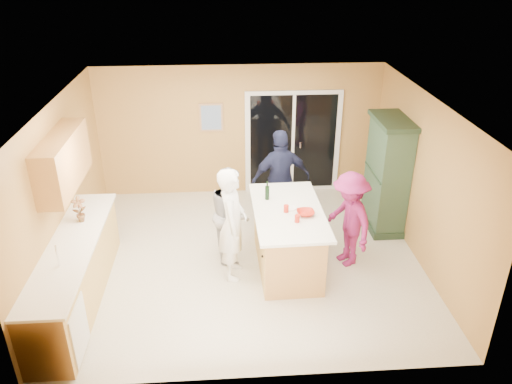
{
  "coord_description": "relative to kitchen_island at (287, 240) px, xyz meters",
  "views": [
    {
      "loc": [
        -0.33,
        -6.79,
        4.59
      ],
      "look_at": [
        0.15,
        0.1,
        1.15
      ],
      "focal_mm": 35.0,
      "sensor_mm": 36.0,
      "label": 1
    }
  ],
  "objects": [
    {
      "name": "wall_back",
      "position": [
        -0.61,
        2.75,
        0.83
      ],
      "size": [
        5.5,
        0.1,
        2.6
      ],
      "primitive_type": "cube",
      "color": "tan",
      "rests_on": "ground"
    },
    {
      "name": "upper_cabinets",
      "position": [
        -3.19,
        0.05,
        1.4
      ],
      "size": [
        0.35,
        1.6,
        0.75
      ],
      "primitive_type": "cube",
      "color": "tan",
      "rests_on": "wall_left"
    },
    {
      "name": "tumbler_near",
      "position": [
        -0.04,
        -0.06,
        0.59
      ],
      "size": [
        0.09,
        0.09,
        0.11
      ],
      "primitive_type": "cylinder",
      "rotation": [
        0.0,
        0.0,
        -0.21
      ],
      "color": "red",
      "rests_on": "kitchen_island"
    },
    {
      "name": "woman_navy",
      "position": [
        0.04,
        1.29,
        0.43
      ],
      "size": [
        1.13,
        0.65,
        1.81
      ],
      "primitive_type": "imported",
      "rotation": [
        0.0,
        0.0,
        3.35
      ],
      "color": "#1C1F3D",
      "rests_on": "floor"
    },
    {
      "name": "tumbler_far",
      "position": [
        0.08,
        -0.37,
        0.59
      ],
      "size": [
        0.09,
        0.09,
        0.11
      ],
      "primitive_type": "cylinder",
      "rotation": [
        0.0,
        0.0,
        -0.27
      ],
      "color": "red",
      "rests_on": "kitchen_island"
    },
    {
      "name": "serving_bowl",
      "position": [
        0.23,
        -0.17,
        0.57
      ],
      "size": [
        0.27,
        0.27,
        0.06
      ],
      "primitive_type": "imported",
      "rotation": [
        0.0,
        0.0,
        0.04
      ],
      "color": "red",
      "rests_on": "kitchen_island"
    },
    {
      "name": "woman_grey",
      "position": [
        -0.87,
        0.38,
        0.3
      ],
      "size": [
        0.65,
        0.8,
        1.55
      ],
      "primitive_type": "imported",
      "rotation": [
        0.0,
        0.0,
        1.66
      ],
      "color": "#A4A4A7",
      "rests_on": "floor"
    },
    {
      "name": "floor",
      "position": [
        -0.61,
        0.25,
        -0.47
      ],
      "size": [
        5.5,
        5.5,
        0.0
      ],
      "primitive_type": "plane",
      "color": "beige",
      "rests_on": "ground"
    },
    {
      "name": "white_plate",
      "position": [
        0.02,
        0.05,
        0.54
      ],
      "size": [
        0.23,
        0.23,
        0.01
      ],
      "primitive_type": "cylinder",
      "rotation": [
        0.0,
        0.0,
        0.16
      ],
      "color": "white",
      "rests_on": "kitchen_island"
    },
    {
      "name": "sliding_door",
      "position": [
        0.44,
        2.71,
        0.58
      ],
      "size": [
        1.9,
        0.07,
        2.1
      ],
      "color": "silver",
      "rests_on": "floor"
    },
    {
      "name": "woman_magenta",
      "position": [
        0.96,
        0.04,
        0.31
      ],
      "size": [
        0.88,
        1.14,
        1.56
      ],
      "primitive_type": "imported",
      "rotation": [
        0.0,
        0.0,
        -1.23
      ],
      "color": "#7D1B4D",
      "rests_on": "floor"
    },
    {
      "name": "tulip_vase",
      "position": [
        -3.06,
        -0.02,
        0.67
      ],
      "size": [
        0.24,
        0.2,
        0.4
      ],
      "primitive_type": "imported",
      "rotation": [
        0.0,
        0.0,
        0.3
      ],
      "color": "maroon",
      "rests_on": "left_cabinet_run"
    },
    {
      "name": "woman_white",
      "position": [
        -0.85,
        -0.16,
        0.42
      ],
      "size": [
        0.48,
        0.68,
        1.77
      ],
      "primitive_type": "imported",
      "rotation": [
        0.0,
        0.0,
        1.48
      ],
      "color": "white",
      "rests_on": "floor"
    },
    {
      "name": "framed_picture",
      "position": [
        -1.16,
        2.73,
        1.13
      ],
      "size": [
        0.46,
        0.04,
        0.56
      ],
      "color": "#A77A53",
      "rests_on": "wall_back"
    },
    {
      "name": "green_hutch",
      "position": [
        1.88,
        1.16,
        0.51
      ],
      "size": [
        0.58,
        1.1,
        2.02
      ],
      "color": "#1F3321",
      "rests_on": "floor"
    },
    {
      "name": "ceiling",
      "position": [
        -0.61,
        0.25,
        2.13
      ],
      "size": [
        5.5,
        5.0,
        0.1
      ],
      "primitive_type": "cube",
      "color": "white",
      "rests_on": "wall_back"
    },
    {
      "name": "wall_right",
      "position": [
        2.14,
        0.25,
        0.83
      ],
      "size": [
        0.1,
        5.0,
        2.6
      ],
      "primitive_type": "cube",
      "color": "tan",
      "rests_on": "ground"
    },
    {
      "name": "wall_left",
      "position": [
        -3.36,
        0.25,
        0.83
      ],
      "size": [
        0.1,
        5.0,
        2.6
      ],
      "primitive_type": "cube",
      "color": "tan",
      "rests_on": "ground"
    },
    {
      "name": "wine_bottle",
      "position": [
        -0.29,
        0.38,
        0.65
      ],
      "size": [
        0.07,
        0.07,
        0.3
      ],
      "rotation": [
        0.0,
        0.0,
        -0.17
      ],
      "color": "black",
      "rests_on": "kitchen_island"
    },
    {
      "name": "kitchen_island",
      "position": [
        0.0,
        0.0,
        0.0
      ],
      "size": [
        1.08,
        1.94,
        1.01
      ],
      "rotation": [
        0.0,
        0.0,
        0.02
      ],
      "color": "tan",
      "rests_on": "floor"
    },
    {
      "name": "left_cabinet_run",
      "position": [
        -3.06,
        -0.8,
        -0.01
      ],
      "size": [
        0.65,
        3.05,
        1.24
      ],
      "color": "tan",
      "rests_on": "floor"
    },
    {
      "name": "wall_front",
      "position": [
        -0.61,
        -2.25,
        0.83
      ],
      "size": [
        5.5,
        0.1,
        2.6
      ],
      "primitive_type": "cube",
      "color": "tan",
      "rests_on": "ground"
    }
  ]
}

